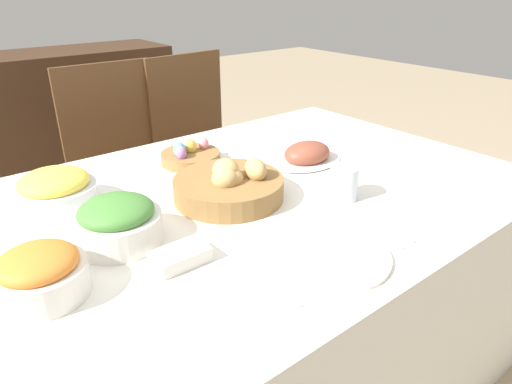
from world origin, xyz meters
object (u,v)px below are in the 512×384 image
ham_platter (307,155)px  dinner_plate (329,255)px  chair_far_right (204,149)px  fork (273,284)px  spoon (383,229)px  carrot_bowl (40,274)px  drinking_cup (344,183)px  butter_dish (180,257)px  egg_basket (190,155)px  sideboard (37,138)px  bread_basket (230,186)px  chair_far_center (125,169)px  knife (375,233)px  pineapple_bowl (55,190)px  green_salad_bowl (118,222)px

ham_platter → dinner_plate: ham_platter is taller
chair_far_right → fork: size_ratio=5.73×
fork → spoon: (0.35, 0.00, 0.00)m
carrot_bowl → drinking_cup: carrot_bowl is taller
chair_far_right → butter_dish: (-0.73, -1.07, 0.23)m
egg_basket → butter_dish: (-0.32, -0.48, -0.01)m
sideboard → dinner_plate: (0.07, -2.12, 0.28)m
bread_basket → spoon: (0.19, -0.37, -0.04)m
chair_far_center → drinking_cup: (0.18, -1.07, 0.26)m
chair_far_right → drinking_cup: 1.13m
chair_far_center → bread_basket: bearing=-93.2°
chair_far_center → knife: chair_far_center is taller
chair_far_center → ham_platter: chair_far_center is taller
chair_far_center → knife: bearing=-84.9°
sideboard → dinner_plate: 2.14m
pineapple_bowl → spoon: pineapple_bowl is taller
bread_basket → drinking_cup: 0.31m
green_salad_bowl → pineapple_bowl: size_ratio=0.95×
pineapple_bowl → drinking_cup: size_ratio=2.23×
spoon → dinner_plate: bearing=176.3°
fork → knife: 0.32m
egg_basket → pineapple_bowl: (-0.44, -0.05, 0.02)m
spoon → drinking_cup: 0.19m
fork → butter_dish: 0.21m
carrot_bowl → dinner_plate: 0.58m
egg_basket → pineapple_bowl: 0.44m
chair_far_right → drinking_cup: size_ratio=10.20×
ham_platter → dinner_plate: 0.56m
chair_far_right → egg_basket: 0.75m
pineapple_bowl → chair_far_right: bearing=36.7°
bread_basket → carrot_bowl: (-0.52, -0.11, 0.01)m
sideboard → knife: 2.15m
knife → butter_dish: bearing=160.3°
chair_far_right → chair_far_center: same height
chair_far_center → bread_basket: 0.92m
bread_basket → spoon: size_ratio=1.79×
chair_far_center → carrot_bowl: size_ratio=5.46×
chair_far_right → drinking_cup: bearing=-107.6°
egg_basket → green_salad_bowl: size_ratio=0.97×
chair_far_right → butter_dish: size_ratio=8.19×
carrot_bowl → fork: carrot_bowl is taller
egg_basket → knife: (0.10, -0.66, -0.02)m
bread_basket → butter_dish: (-0.26, -0.18, -0.02)m
pineapple_bowl → butter_dish: bearing=-74.7°
green_salad_bowl → drinking_cup: green_salad_bowl is taller
knife → butter_dish: size_ratio=1.43×
fork → spoon: size_ratio=1.00×
egg_basket → butter_dish: egg_basket is taller
chair_far_center → ham_platter: size_ratio=3.72×
ham_platter → fork: ham_platter is taller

